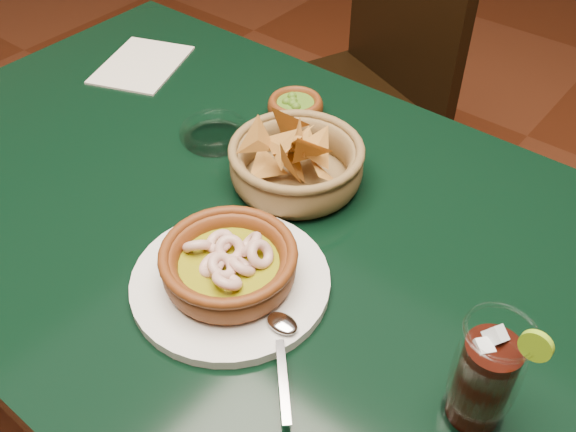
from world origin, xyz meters
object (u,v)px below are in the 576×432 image
Objects in this scene: dining_table at (227,245)px; dining_chair at (357,87)px; shrimp_plate at (230,269)px; cola_drink at (485,376)px; chip_basket at (296,163)px.

dining_table is 0.75m from dining_chair.
shrimp_plate reaches higher than dining_table.
chip_basket is at bearing 154.25° from cola_drink.
shrimp_plate is (0.13, -0.12, 0.13)m from dining_table.
dining_chair is 5.75× the size of cola_drink.
shrimp_plate is at bearing -175.10° from cola_drink.
dining_chair is 1.08m from cola_drink.
chip_basket is 0.43m from cola_drink.
cola_drink is (0.45, -0.09, 0.17)m from dining_table.
dining_table is at bearing 168.66° from cola_drink.
cola_drink is (0.39, -0.19, 0.03)m from chip_basket.
chip_basket is at bearing 58.05° from dining_table.
shrimp_plate is 0.33m from cola_drink.
chip_basket is (-0.06, 0.22, 0.01)m from shrimp_plate.
cola_drink reaches higher than dining_table.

